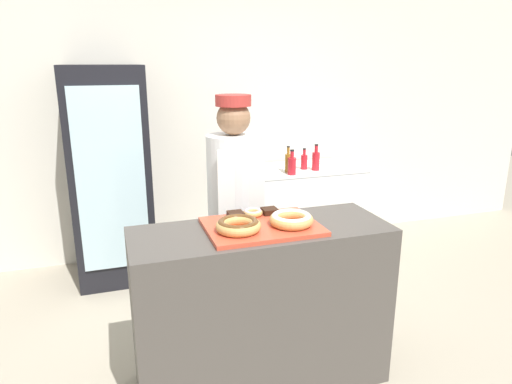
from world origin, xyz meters
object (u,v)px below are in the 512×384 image
at_px(brownie_back_left, 236,215).
at_px(beverage_fridge, 111,176).
at_px(bottle_red, 304,161).
at_px(donut_light_glaze, 291,219).
at_px(donut_chocolate_glaze, 238,225).
at_px(baker_person, 235,213).
at_px(bottle_red_b, 316,160).
at_px(brownie_back_right, 270,211).
at_px(serving_tray, 262,226).
at_px(bottle_red_b_b, 292,165).
at_px(donut_mini_center, 253,212).
at_px(bottle_amber, 288,162).
at_px(chest_freezer, 303,209).

relative_size(brownie_back_left, beverage_fridge, 0.05).
bearing_deg(bottle_red, donut_light_glaze, -116.13).
relative_size(donut_chocolate_glaze, baker_person, 0.15).
relative_size(donut_light_glaze, bottle_red_b, 0.97).
bearing_deg(beverage_fridge, baker_person, -56.55).
bearing_deg(brownie_back_right, donut_chocolate_glaze, -139.40).
bearing_deg(brownie_back_right, beverage_fridge, 118.67).
height_order(donut_light_glaze, beverage_fridge, beverage_fridge).
relative_size(serving_tray, bottle_red, 3.04).
bearing_deg(serving_tray, bottle_red_b_b, 61.94).
xyz_separation_m(donut_light_glaze, donut_mini_center, (-0.15, 0.22, -0.02)).
height_order(brownie_back_left, bottle_red, bottle_red).
bearing_deg(bottle_amber, brownie_back_right, -115.90).
relative_size(serving_tray, donut_light_glaze, 2.55).
height_order(donut_chocolate_glaze, donut_mini_center, donut_chocolate_glaze).
height_order(bottle_amber, bottle_red_b, bottle_red_b).
height_order(donut_chocolate_glaze, brownie_back_left, donut_chocolate_glaze).
bearing_deg(donut_light_glaze, bottle_red, 63.87).
bearing_deg(bottle_red_b, baker_person, -136.32).
bearing_deg(chest_freezer, bottle_red_b_b, -134.59).
xyz_separation_m(brownie_back_left, beverage_fridge, (-0.66, 1.58, -0.09)).
bearing_deg(donut_mini_center, chest_freezer, 56.92).
bearing_deg(brownie_back_left, bottle_red_b, 50.53).
height_order(donut_chocolate_glaze, baker_person, baker_person).
bearing_deg(brownie_back_left, serving_tray, -56.85).
bearing_deg(bottle_red_b, chest_freezer, 112.39).
height_order(serving_tray, donut_mini_center, donut_mini_center).
bearing_deg(beverage_fridge, donut_chocolate_glaze, -71.22).
xyz_separation_m(bottle_red, bottle_red_b_b, (-0.19, -0.16, 0.01)).
height_order(baker_person, bottle_red_b, baker_person).
relative_size(bottle_red, bottle_red_b, 0.81).
distance_m(bottle_red_b, bottle_red_b_b, 0.30).
distance_m(serving_tray, brownie_back_right, 0.19).
distance_m(donut_mini_center, bottle_amber, 1.67).
xyz_separation_m(donut_light_glaze, bottle_amber, (0.66, 1.67, -0.07)).
height_order(bottle_red, bottle_red_b, bottle_red_b).
bearing_deg(donut_chocolate_glaze, brownie_back_left, 77.95).
bearing_deg(bottle_red_b_b, chest_freezer, 45.41).
distance_m(donut_mini_center, bottle_red_b_b, 1.58).
relative_size(brownie_back_left, baker_person, 0.05).
xyz_separation_m(beverage_fridge, bottle_red_b, (1.85, -0.13, 0.04)).
height_order(bottle_red, bottle_amber, bottle_amber).
bearing_deg(donut_chocolate_glaze, donut_mini_center, 55.40).
relative_size(serving_tray, brownie_back_left, 7.04).
height_order(serving_tray, beverage_fridge, beverage_fridge).
xyz_separation_m(donut_light_glaze, beverage_fridge, (-0.91, 1.79, -0.11)).
height_order(brownie_back_right, beverage_fridge, beverage_fridge).
bearing_deg(chest_freezer, brownie_back_right, -120.38).
xyz_separation_m(chest_freezer, bottle_amber, (-0.22, -0.13, 0.52)).
bearing_deg(brownie_back_right, bottle_red, 59.43).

